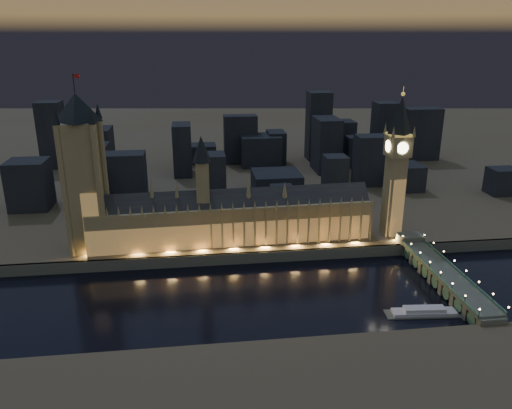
{
  "coord_description": "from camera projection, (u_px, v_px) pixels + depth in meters",
  "views": [
    {
      "loc": [
        -36.12,
        -271.54,
        151.49
      ],
      "look_at": [
        5.0,
        55.0,
        38.0
      ],
      "focal_mm": 35.0,
      "sensor_mm": 36.0,
      "label": 1
    }
  ],
  "objects": [
    {
      "name": "ground_plane",
      "position": [
        259.0,
        292.0,
        308.35
      ],
      "size": [
        2000.0,
        2000.0,
        0.0
      ],
      "primitive_type": "plane",
      "color": "black",
      "rests_on": "ground"
    },
    {
      "name": "city_backdrop",
      "position": [
        265.0,
        151.0,
        535.19
      ],
      "size": [
        465.97,
        215.63,
        79.26
      ],
      "color": "black",
      "rests_on": "north_bank"
    },
    {
      "name": "westminster_bridge",
      "position": [
        441.0,
        275.0,
        316.9
      ],
      "size": [
        17.26,
        113.0,
        15.9
      ],
      "color": "#435848",
      "rests_on": "ground"
    },
    {
      "name": "embankment_wall",
      "position": [
        251.0,
        258.0,
        345.5
      ],
      "size": [
        2000.0,
        2.5,
        8.0
      ],
      "primitive_type": "cube",
      "color": "#435848",
      "rests_on": "ground"
    },
    {
      "name": "victoria_tower",
      "position": [
        83.0,
        167.0,
        331.54
      ],
      "size": [
        31.68,
        31.68,
        119.32
      ],
      "color": "#877B53",
      "rests_on": "north_bank"
    },
    {
      "name": "elizabeth_tower",
      "position": [
        397.0,
        155.0,
        356.83
      ],
      "size": [
        18.0,
        18.0,
        108.66
      ],
      "color": "#877B53",
      "rests_on": "north_bank"
    },
    {
      "name": "north_bank",
      "position": [
        217.0,
        131.0,
        794.78
      ],
      "size": [
        2000.0,
        960.0,
        8.0
      ],
      "primitive_type": "cube",
      "color": "#4E3E2C",
      "rests_on": "ground"
    },
    {
      "name": "river_boat",
      "position": [
        424.0,
        312.0,
        282.87
      ],
      "size": [
        44.39,
        13.93,
        4.5
      ],
      "color": "#435848",
      "rests_on": "ground"
    },
    {
      "name": "palace_of_westminster",
      "position": [
        231.0,
        218.0,
        356.2
      ],
      "size": [
        202.0,
        27.84,
        78.0
      ],
      "color": "#877B53",
      "rests_on": "north_bank"
    }
  ]
}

